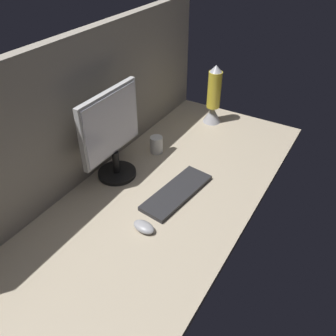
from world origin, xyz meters
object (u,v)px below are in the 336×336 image
monitor (112,133)px  keyboard (177,192)px  mug_ceramic_white (156,145)px  lava_lamp (213,99)px  mouse (144,227)px

monitor → keyboard: size_ratio=1.14×
monitor → mug_ceramic_white: bearing=-13.7°
keyboard → mug_ceramic_white: bearing=54.6°
keyboard → lava_lamp: size_ratio=1.08×
mug_ceramic_white → monitor: bearing=166.3°
monitor → mouse: monitor is taller
mouse → lava_lamp: 95.23cm
mouse → lava_lamp: bearing=15.5°
keyboard → mug_ceramic_white: 35.03cm
lava_lamp → mug_ceramic_white: bearing=166.5°
keyboard → mouse: size_ratio=3.85×
monitor → lava_lamp: bearing=-13.6°
lava_lamp → mouse: bearing=-171.1°
monitor → mouse: (-23.05, -31.59, -21.12)cm
mouse → keyboard: bearing=5.7°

